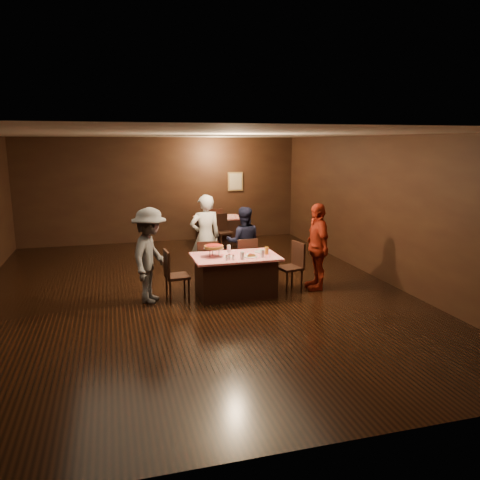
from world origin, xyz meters
name	(u,v)px	position (x,y,z in m)	size (l,w,h in m)	color
room	(190,182)	(0.00, 0.01, 2.14)	(10.00, 10.04, 3.02)	black
main_table	(235,275)	(0.77, -0.40, 0.39)	(1.60, 1.00, 0.77)	red
back_table	(218,230)	(1.48, 4.20, 0.39)	(1.30, 0.90, 0.77)	red
chair_far_left	(207,263)	(0.37, 0.35, 0.47)	(0.42, 0.42, 0.95)	black
chair_far_right	(245,260)	(1.17, 0.35, 0.47)	(0.42, 0.42, 0.95)	black
chair_end_left	(177,275)	(-0.33, -0.40, 0.47)	(0.42, 0.42, 0.95)	black
chair_end_right	(290,267)	(1.87, -0.40, 0.47)	(0.42, 0.42, 0.95)	black
chair_back_near	(224,232)	(1.48, 3.50, 0.47)	(0.42, 0.42, 0.95)	black
chair_back_far	(214,224)	(1.48, 4.80, 0.47)	(0.42, 0.42, 0.95)	black
diner_white_jacket	(205,237)	(0.45, 0.86, 0.90)	(0.65, 0.43, 1.80)	silver
diner_navy_hoodie	(243,242)	(1.25, 0.76, 0.76)	(0.74, 0.58, 1.52)	black
diner_grey_knit	(150,255)	(-0.80, -0.34, 0.86)	(1.12, 0.64, 1.73)	#4D4D51
diner_red_shirt	(317,247)	(2.42, -0.43, 0.85)	(1.00, 0.42, 1.71)	maroon
pizza_stand	(214,247)	(0.37, -0.35, 0.95)	(0.38, 0.38, 0.22)	black
plate_with_slice	(251,256)	(1.02, -0.58, 0.80)	(0.25, 0.25, 0.06)	white
plate_empty	(261,252)	(1.32, -0.25, 0.78)	(0.25, 0.25, 0.01)	white
glass_front_left	(242,256)	(0.82, -0.70, 0.84)	(0.08, 0.08, 0.14)	silver
glass_front_right	(262,254)	(1.22, -0.65, 0.84)	(0.08, 0.08, 0.14)	silver
glass_amber	(267,251)	(1.37, -0.45, 0.84)	(0.08, 0.08, 0.14)	#BF7F26
glass_back	(229,249)	(0.72, -0.10, 0.84)	(0.08, 0.08, 0.14)	silver
condiments	(230,257)	(0.59, -0.68, 0.82)	(0.17, 0.10, 0.09)	silver
napkin_center	(251,254)	(1.07, -0.40, 0.77)	(0.16, 0.16, 0.01)	white
napkin_left	(228,257)	(0.62, -0.45, 0.77)	(0.16, 0.16, 0.01)	white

